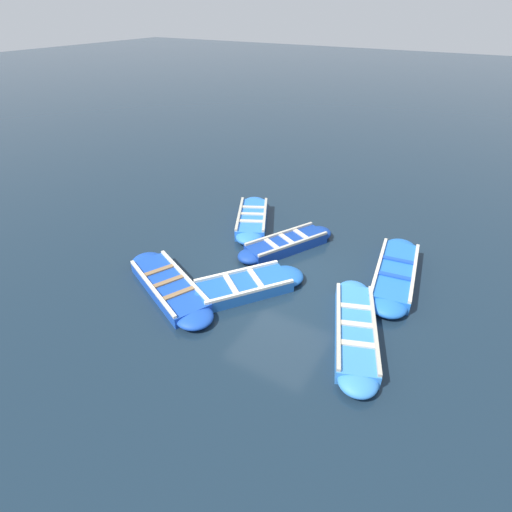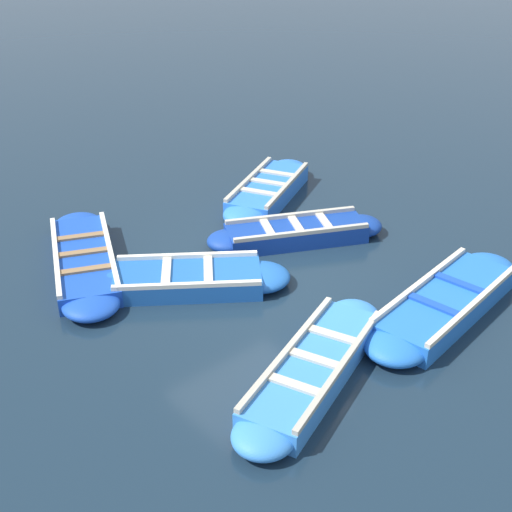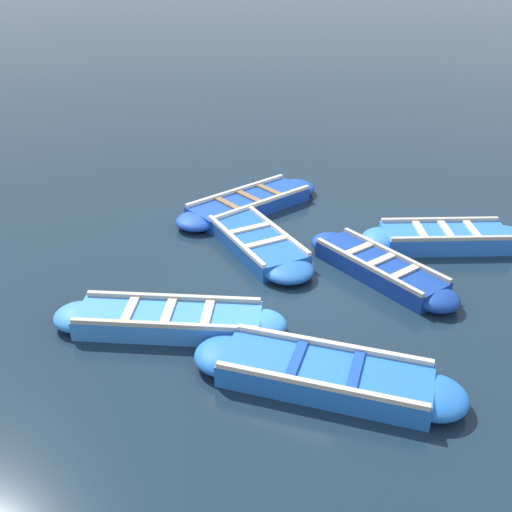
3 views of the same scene
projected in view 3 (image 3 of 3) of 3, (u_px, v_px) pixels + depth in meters
name	position (u px, v px, depth m)	size (l,w,h in m)	color
ground_plane	(293.00, 275.00, 10.69)	(120.00, 120.00, 0.00)	#162838
boat_centre	(325.00, 375.00, 8.03)	(1.40, 3.81, 0.40)	blue
boat_alongside	(380.00, 269.00, 10.56)	(2.11, 3.21, 0.38)	navy
boat_bow_out	(445.00, 238.00, 11.58)	(2.22, 3.26, 0.41)	blue
boat_broadside	(249.00, 203.00, 13.10)	(3.70, 2.32, 0.36)	#1947B7
boat_stern_in	(257.00, 243.00, 11.46)	(2.70, 3.19, 0.36)	#1E59AD
boat_inner_gap	(169.00, 320.00, 9.16)	(2.01, 3.65, 0.38)	#3884E0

